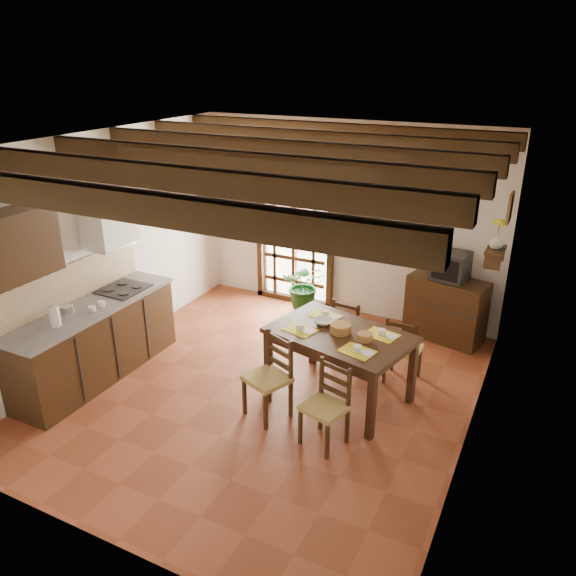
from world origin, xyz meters
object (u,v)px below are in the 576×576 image
Objects in this scene: kitchen_counter at (95,340)px; sideboard at (446,309)px; chair_near_right at (325,420)px; chair_far_left at (350,341)px; dining_table at (340,341)px; crt_tv at (451,266)px; chair_near_left at (268,392)px; pendant_lamp at (348,217)px; potted_plant at (305,282)px; chair_far_right at (402,361)px.

kitchen_counter reaches higher than sideboard.
chair_near_right is at bearing 0.34° from kitchen_counter.
chair_far_left is at bearing 117.96° from chair_near_right.
chair_far_left is at bearing 115.92° from dining_table.
chair_near_left is at bearing -106.13° from crt_tv.
chair_far_left is at bearing -119.46° from crt_tv.
chair_near_left is 1.53m from chair_far_left.
pendant_lamp reaches higher than chair_far_left.
dining_table is 2.08m from potted_plant.
chair_near_left reaches higher than dining_table.
chair_far_right is 2.05m from potted_plant.
sideboard is at bearing 67.95° from pendant_lamp.
chair_near_left is 0.75m from chair_near_right.
sideboard is at bearing 86.38° from chair_near_left.
potted_plant is at bearing 127.14° from pendant_lamp.
chair_near_right is at bearing -63.97° from dining_table.
dining_table is 0.95m from chair_near_left.
pendant_lamp is (-0.18, 0.93, 1.81)m from chair_near_right.
chair_near_left is (2.22, 0.19, -0.19)m from kitchen_counter.
chair_near_left is 0.51× the size of potted_plant.
chair_near_left is 1.09× the size of chair_far_right.
sideboard reaches higher than dining_table.
potted_plant reaches higher than dining_table.
chair_far_left is at bearing -39.94° from potted_plant.
pendant_lamp is (0.18, -0.73, 1.81)m from chair_far_left.
sideboard is 2.61m from pendant_lamp.
sideboard is at bearing 38.73° from kitchen_counter.
crt_tv reaches higher than chair_near_left.
dining_table is 1.99× the size of pendant_lamp.
dining_table is (2.76, 0.85, 0.23)m from kitchen_counter.
potted_plant reaches higher than chair_far_left.
chair_far_left is (2.58, 1.68, -0.20)m from kitchen_counter.
crt_tv is (3.52, 2.82, 0.58)m from kitchen_counter.
chair_near_right is (0.18, -0.83, -0.44)m from dining_table.
kitchen_counter is 2.98m from potted_plant.
chair_far_left is 1.02× the size of chair_far_right.
potted_plant reaches higher than crt_tv.
crt_tv is at bearing -98.08° from chair_far_right.
dining_table is 2.00× the size of chair_far_right.
potted_plant is (-0.66, 2.34, 0.28)m from chair_near_left.
chair_near_left reaches higher than sideboard.
chair_near_right is at bearing -78.83° from pendant_lamp.
dining_table is 1.37m from pendant_lamp.
chair_near_left is at bearing -103.39° from sideboard.
kitchen_counter is 3.09m from chair_far_left.
crt_tv reaches higher than dining_table.
chair_near_right is 1.71m from chair_far_left.
potted_plant is at bearing 134.36° from chair_near_right.
potted_plant is at bearing -161.62° from crt_tv.
crt_tv reaches higher than chair_far_right.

